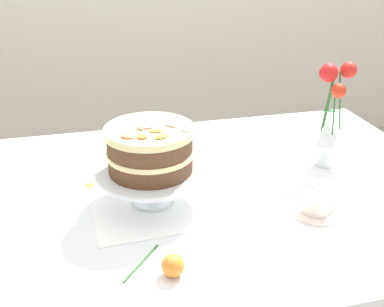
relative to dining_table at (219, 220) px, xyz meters
The scene contains 9 objects.
dining_table is the anchor object (origin of this frame).
linen_napkin 0.21m from the dining_table, behind, with size 0.32×0.32×0.00m, color white.
cake_stand 0.26m from the dining_table, behind, with size 0.29×0.29×0.10m.
layer_cake 0.32m from the dining_table, behind, with size 0.23×0.23×0.12m.
flower_vase 0.44m from the dining_table, 13.67° to the left, with size 0.11×0.10×0.32m.
teacup 0.29m from the dining_table, 38.40° to the right, with size 0.12×0.12×0.05m.
fallen_rose 0.38m from the dining_table, 123.05° to the right, with size 0.13×0.13×0.05m.
loose_petal_0 0.38m from the dining_table, 161.34° to the left, with size 0.03×0.03×0.00m, color yellow.
loose_petal_1 0.22m from the dining_table, 112.79° to the left, with size 0.03×0.02×0.01m, color orange.
Camera 1 is at (-0.33, -1.07, 1.38)m, focal length 42.56 mm.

